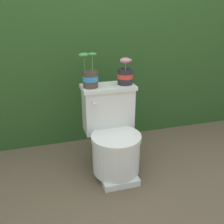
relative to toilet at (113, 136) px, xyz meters
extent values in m
plane|color=brown|center=(-0.01, -0.13, -0.30)|extent=(12.00, 12.00, 0.00)
cube|color=#284C1E|center=(-0.01, 0.91, 0.56)|extent=(4.28, 0.71, 1.72)
cube|color=silver|center=(0.00, -0.08, -0.28)|extent=(0.27, 0.36, 0.05)
cylinder|color=silver|center=(0.00, -0.08, -0.12)|extent=(0.36, 0.36, 0.27)
cylinder|color=silver|center=(0.00, -0.08, 0.04)|extent=(0.38, 0.38, 0.04)
cube|color=silver|center=(0.00, 0.14, 0.17)|extent=(0.39, 0.19, 0.35)
cube|color=silver|center=(0.00, 0.14, 0.36)|extent=(0.41, 0.21, 0.03)
cylinder|color=silver|center=(-0.14, 0.01, 0.28)|extent=(0.02, 0.05, 0.02)
cylinder|color=#47382D|center=(-0.14, 0.12, 0.44)|extent=(0.11, 0.11, 0.12)
cylinder|color=#2D84BC|center=(-0.14, 0.12, 0.44)|extent=(0.12, 0.12, 0.04)
cylinder|color=#332319|center=(-0.14, 0.12, 0.49)|extent=(0.10, 0.10, 0.01)
cylinder|color=#4C753D|center=(-0.17, 0.15, 0.55)|extent=(0.01, 0.01, 0.10)
ellipsoid|color=#387F38|center=(-0.17, 0.15, 0.61)|extent=(0.09, 0.06, 0.03)
cylinder|color=#4C753D|center=(-0.13, 0.09, 0.56)|extent=(0.01, 0.01, 0.12)
ellipsoid|color=#387F38|center=(-0.13, 0.09, 0.62)|extent=(0.07, 0.05, 0.02)
cylinder|color=#4C753D|center=(-0.12, 0.12, 0.55)|extent=(0.01, 0.01, 0.11)
ellipsoid|color=#387F38|center=(-0.12, 0.12, 0.61)|extent=(0.06, 0.04, 0.02)
cylinder|color=#262628|center=(0.14, 0.13, 0.43)|extent=(0.12, 0.12, 0.12)
cylinder|color=red|center=(0.14, 0.13, 0.44)|extent=(0.12, 0.12, 0.04)
cylinder|color=#332319|center=(0.14, 0.13, 0.49)|extent=(0.11, 0.11, 0.01)
cylinder|color=#4C753D|center=(0.17, 0.16, 0.52)|extent=(0.01, 0.01, 0.05)
ellipsoid|color=#B26B75|center=(0.17, 0.16, 0.55)|extent=(0.06, 0.04, 0.03)
cylinder|color=#4C753D|center=(0.12, 0.09, 0.52)|extent=(0.01, 0.01, 0.06)
ellipsoid|color=#B26B75|center=(0.12, 0.09, 0.57)|extent=(0.08, 0.06, 0.04)
cylinder|color=#4C753D|center=(0.14, 0.16, 0.52)|extent=(0.01, 0.01, 0.05)
ellipsoid|color=#B26B75|center=(0.14, 0.16, 0.56)|extent=(0.08, 0.06, 0.03)
cylinder|color=#4C753D|center=(0.15, 0.15, 0.52)|extent=(0.01, 0.01, 0.05)
ellipsoid|color=#B26B75|center=(0.15, 0.15, 0.56)|extent=(0.08, 0.06, 0.03)
camera|label=1|loc=(-0.49, -1.65, 0.92)|focal=40.00mm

